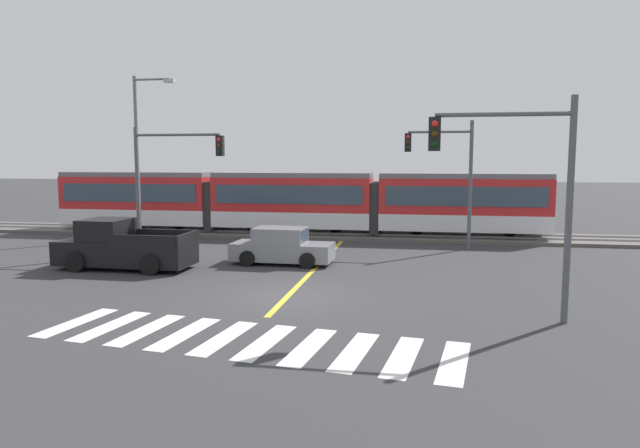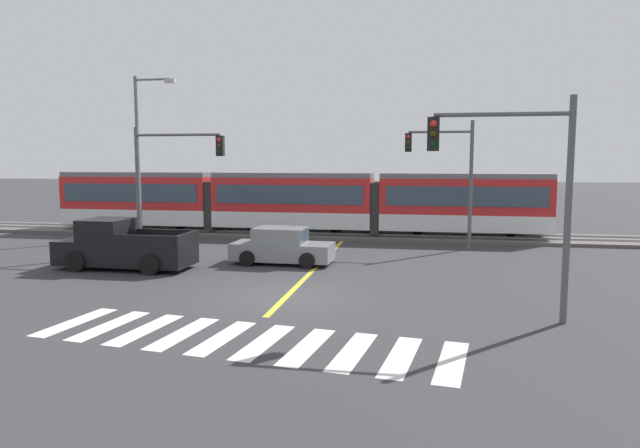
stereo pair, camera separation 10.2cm
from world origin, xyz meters
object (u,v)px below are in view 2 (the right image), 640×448
at_px(light_rail_tram, 294,200).
at_px(traffic_light_mid_left, 167,169).
at_px(street_lamp_west, 141,147).
at_px(traffic_light_near_right, 519,175).
at_px(sedan_crossing, 282,247).
at_px(traffic_light_far_right, 449,166).
at_px(pickup_truck, 123,248).

relative_size(light_rail_tram, traffic_light_mid_left, 4.82).
height_order(traffic_light_mid_left, street_lamp_west, street_lamp_west).
bearing_deg(traffic_light_mid_left, traffic_light_near_right, -31.44).
height_order(sedan_crossing, traffic_light_mid_left, traffic_light_mid_left).
relative_size(traffic_light_far_right, traffic_light_mid_left, 1.07).
height_order(light_rail_tram, sedan_crossing, light_rail_tram).
distance_m(sedan_crossing, traffic_light_near_right, 11.44).
xyz_separation_m(pickup_truck, traffic_light_near_right, (14.26, -5.03, 3.10)).
distance_m(pickup_truck, traffic_light_far_right, 15.32).
distance_m(light_rail_tram, traffic_light_far_right, 9.45).
height_order(pickup_truck, street_lamp_west, street_lamp_west).
height_order(sedan_crossing, street_lamp_west, street_lamp_west).
height_order(traffic_light_far_right, street_lamp_west, street_lamp_west).
relative_size(light_rail_tram, traffic_light_far_right, 4.52).
relative_size(sedan_crossing, traffic_light_far_right, 0.69).
bearing_deg(traffic_light_near_right, pickup_truck, 160.58).
bearing_deg(light_rail_tram, traffic_light_mid_left, -118.07).
height_order(light_rail_tram, traffic_light_far_right, traffic_light_far_right).
relative_size(traffic_light_near_right, street_lamp_west, 0.68).
bearing_deg(traffic_light_far_right, traffic_light_mid_left, -162.17).
xyz_separation_m(light_rail_tram, pickup_truck, (-4.46, -11.10, -1.20)).
distance_m(pickup_truck, traffic_light_near_right, 15.44).
bearing_deg(street_lamp_west, sedan_crossing, -33.47).
height_order(sedan_crossing, pickup_truck, pickup_truck).
bearing_deg(light_rail_tram, traffic_light_far_right, -22.89).
xyz_separation_m(light_rail_tram, sedan_crossing, (1.55, -8.91, -1.35)).
bearing_deg(pickup_truck, sedan_crossing, 20.03).
bearing_deg(traffic_light_near_right, traffic_light_mid_left, 148.56).
bearing_deg(pickup_truck, traffic_light_near_right, -19.42).
bearing_deg(traffic_light_near_right, sedan_crossing, 138.81).
xyz_separation_m(light_rail_tram, street_lamp_west, (-7.92, -2.64, 2.98)).
relative_size(pickup_truck, street_lamp_west, 0.61).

